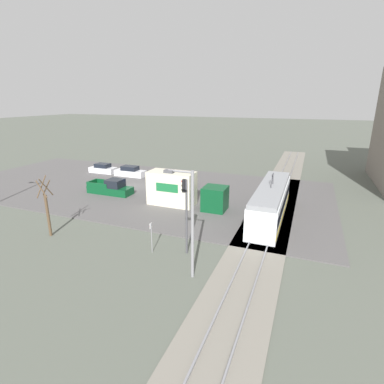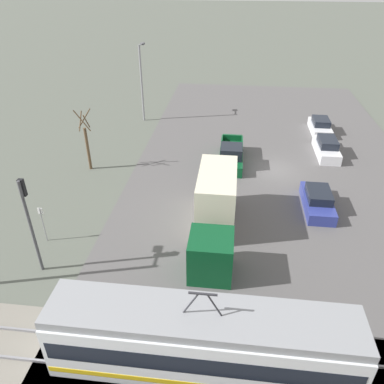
# 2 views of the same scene
# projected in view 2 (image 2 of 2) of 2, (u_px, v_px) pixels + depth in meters

# --- Properties ---
(ground_plane) EXTENTS (320.00, 320.00, 0.00)m
(ground_plane) POSITION_uv_depth(u_px,v_px,m) (274.00, 171.00, 31.43)
(ground_plane) COLOR #565B51
(road_surface) EXTENTS (23.46, 49.91, 0.08)m
(road_surface) POSITION_uv_depth(u_px,v_px,m) (274.00, 170.00, 31.41)
(road_surface) COLOR #565454
(road_surface) RESTS_ON ground
(rail_bed) EXTENTS (73.84, 4.40, 0.22)m
(rail_bed) POSITION_uv_depth(u_px,v_px,m) (305.00, 376.00, 15.83)
(rail_bed) COLOR gray
(rail_bed) RESTS_ON ground
(light_rail_tram) EXTENTS (12.61, 2.60, 4.35)m
(light_rail_tram) POSITION_uv_depth(u_px,v_px,m) (202.00, 341.00, 15.42)
(light_rail_tram) COLOR white
(light_rail_tram) RESTS_ON ground
(box_truck) EXTENTS (2.41, 8.73, 3.68)m
(box_truck) POSITION_uv_depth(u_px,v_px,m) (215.00, 210.00, 23.31)
(box_truck) COLOR #0C4723
(box_truck) RESTS_ON ground
(pickup_truck) EXTENTS (1.96, 5.63, 1.87)m
(pickup_truck) POSITION_uv_depth(u_px,v_px,m) (231.00, 155.00, 32.11)
(pickup_truck) COLOR #0C4723
(pickup_truck) RESTS_ON ground
(sedan_car_0) EXTENTS (1.84, 4.53, 1.43)m
(sedan_car_0) POSITION_uv_depth(u_px,v_px,m) (318.00, 201.00, 26.23)
(sedan_car_0) COLOR navy
(sedan_car_0) RESTS_ON ground
(sedan_car_1) EXTENTS (1.74, 4.71, 1.53)m
(sedan_car_1) POSITION_uv_depth(u_px,v_px,m) (326.00, 148.00, 33.58)
(sedan_car_1) COLOR silver
(sedan_car_1) RESTS_ON ground
(sedan_car_2) EXTENTS (1.79, 4.29, 1.45)m
(sedan_car_2) POSITION_uv_depth(u_px,v_px,m) (320.00, 127.00, 38.01)
(sedan_car_2) COLOR silver
(sedan_car_2) RESTS_ON ground
(traffic_light_pole) EXTENTS (0.28, 0.47, 5.81)m
(traffic_light_pole) POSITION_uv_depth(u_px,v_px,m) (29.00, 215.00, 19.47)
(traffic_light_pole) COLOR #47474C
(traffic_light_pole) RESTS_ON ground
(street_tree) EXTENTS (1.23, 1.02, 5.22)m
(street_tree) POSITION_uv_depth(u_px,v_px,m) (87.00, 143.00, 30.49)
(street_tree) COLOR brown
(street_tree) RESTS_ON ground
(street_lamp_mid_block) EXTENTS (0.36, 1.95, 7.91)m
(street_lamp_mid_block) POSITION_uv_depth(u_px,v_px,m) (142.00, 78.00, 39.16)
(street_lamp_mid_block) COLOR gray
(street_lamp_mid_block) RESTS_ON ground
(no_parking_sign) EXTENTS (0.32, 0.08, 2.44)m
(no_parking_sign) POSITION_uv_depth(u_px,v_px,m) (43.00, 221.00, 22.81)
(no_parking_sign) COLOR gray
(no_parking_sign) RESTS_ON ground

